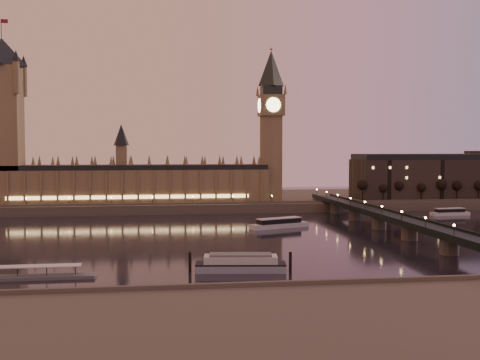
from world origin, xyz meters
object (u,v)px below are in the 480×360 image
(moored_barge, at_px, (241,263))
(pontoon_pier, at_px, (34,275))
(cruise_boat_a, at_px, (279,223))
(cruise_boat_b, at_px, (450,212))

(moored_barge, xyz_separation_m, pontoon_pier, (-68.11, -2.13, -1.67))
(cruise_boat_a, relative_size, moored_barge, 0.95)
(moored_barge, distance_m, pontoon_pier, 68.16)
(moored_barge, bearing_deg, pontoon_pier, -170.72)
(cruise_boat_b, distance_m, pontoon_pier, 269.94)
(cruise_boat_b, bearing_deg, cruise_boat_a, -165.35)
(cruise_boat_a, xyz_separation_m, moored_barge, (-36.11, -108.22, 0.42))
(cruise_boat_b, xyz_separation_m, pontoon_pier, (-222.54, -152.78, -0.92))
(cruise_boat_b, xyz_separation_m, moored_barge, (-154.44, -150.65, 0.75))
(cruise_boat_a, xyz_separation_m, cruise_boat_b, (118.33, 42.43, -0.33))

